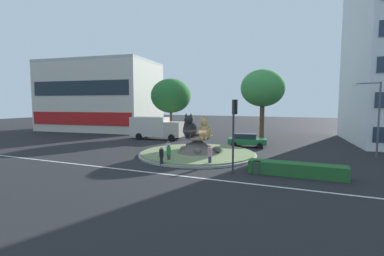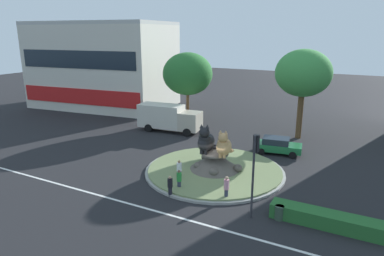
# 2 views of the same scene
# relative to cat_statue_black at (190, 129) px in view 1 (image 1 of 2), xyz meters

# --- Properties ---
(ground_plane) EXTENTS (160.00, 160.00, 0.00)m
(ground_plane) POSITION_rel_cat_statue_black_xyz_m (0.79, 0.05, -2.57)
(ground_plane) COLOR black
(lane_centreline) EXTENTS (112.00, 0.20, 0.01)m
(lane_centreline) POSITION_rel_cat_statue_black_xyz_m (0.79, -7.61, -2.57)
(lane_centreline) COLOR silver
(lane_centreline) RESTS_ON ground
(roundabout_island) EXTENTS (11.41, 11.41, 1.68)m
(roundabout_island) POSITION_rel_cat_statue_black_xyz_m (0.79, 0.06, -2.10)
(roundabout_island) COLOR gray
(roundabout_island) RESTS_ON ground
(cat_statue_black) EXTENTS (1.68, 2.64, 2.44)m
(cat_statue_black) POSITION_rel_cat_statue_black_xyz_m (0.00, 0.00, 0.00)
(cat_statue_black) COLOR black
(cat_statue_black) RESTS_ON roundabout_island
(cat_statue_calico) EXTENTS (1.58, 2.38, 2.18)m
(cat_statue_calico) POSITION_rel_cat_statue_black_xyz_m (1.65, -0.16, -0.09)
(cat_statue_calico) COLOR tan
(cat_statue_calico) RESTS_ON roundabout_island
(traffic_light_mast) EXTENTS (0.35, 0.46, 5.32)m
(traffic_light_mast) POSITION_rel_cat_statue_black_xyz_m (5.79, -5.42, 1.12)
(traffic_light_mast) COLOR #2D2D33
(traffic_light_mast) RESTS_ON ground
(shophouse_block) EXTENTS (21.51, 14.67, 12.68)m
(shophouse_block) POSITION_rel_cat_statue_black_xyz_m (-25.59, 16.98, 3.76)
(shophouse_block) COLOR beige
(shophouse_block) RESTS_ON ground
(clipped_hedge_strip) EXTENTS (6.52, 1.20, 0.90)m
(clipped_hedge_strip) POSITION_rel_cat_statue_black_xyz_m (10.02, -4.42, -2.12)
(clipped_hedge_strip) COLOR #235B28
(clipped_hedge_strip) RESTS_ON ground
(broadleaf_tree_behind_island) EXTENTS (5.81, 5.81, 9.52)m
(broadleaf_tree_behind_island) POSITION_rel_cat_statue_black_xyz_m (4.94, 13.06, 4.43)
(broadleaf_tree_behind_island) COLOR brown
(broadleaf_tree_behind_island) RESTS_ON ground
(second_tree_near_tower) EXTENTS (6.18, 6.18, 8.80)m
(second_tree_near_tower) POSITION_rel_cat_statue_black_xyz_m (-9.02, 13.53, 3.59)
(second_tree_near_tower) COLOR brown
(second_tree_near_tower) RESTS_ON ground
(streetlight_arm) EXTENTS (2.26, 0.62, 7.02)m
(streetlight_arm) POSITION_rel_cat_statue_black_xyz_m (16.43, 5.56, 1.53)
(streetlight_arm) COLOR #4C4C51
(streetlight_arm) RESTS_ON ground
(pedestrian_pink_shirt) EXTENTS (0.35, 0.35, 1.76)m
(pedestrian_pink_shirt) POSITION_rel_cat_statue_black_xyz_m (3.52, -4.09, -1.64)
(pedestrian_pink_shirt) COLOR #33384C
(pedestrian_pink_shirt) RESTS_ON ground
(pedestrian_green_shirt) EXTENTS (0.36, 0.36, 1.56)m
(pedestrian_green_shirt) POSITION_rel_cat_statue_black_xyz_m (-0.11, -4.24, -1.76)
(pedestrian_green_shirt) COLOR #33384C
(pedestrian_green_shirt) RESTS_ON ground
(pedestrian_black_shirt) EXTENTS (0.36, 0.36, 1.56)m
(pedestrian_black_shirt) POSITION_rel_cat_statue_black_xyz_m (-0.15, -5.43, -1.76)
(pedestrian_black_shirt) COLOR black
(pedestrian_black_shirt) RESTS_ON ground
(pedestrian_white_shirt) EXTENTS (0.39, 0.39, 1.61)m
(pedestrian_white_shirt) POSITION_rel_cat_statue_black_xyz_m (-1.02, -2.63, -1.74)
(pedestrian_white_shirt) COLOR #33384C
(pedestrian_white_shirt) RESTS_ON ground
(sedan_on_far_lane) EXTENTS (4.55, 2.59, 1.54)m
(sedan_on_far_lane) POSITION_rel_cat_statue_black_xyz_m (4.19, 7.01, -1.77)
(sedan_on_far_lane) COLOR #1E6B38
(sedan_on_far_lane) RESTS_ON ground
(delivery_box_truck) EXTENTS (7.55, 3.15, 3.08)m
(delivery_box_truck) POSITION_rel_cat_statue_black_xyz_m (-8.99, 8.78, -0.91)
(delivery_box_truck) COLOR #B7AD99
(delivery_box_truck) RESTS_ON ground
(litter_bin) EXTENTS (0.56, 0.56, 0.90)m
(litter_bin) POSITION_rel_cat_statue_black_xyz_m (7.36, -4.92, -2.12)
(litter_bin) COLOR #2D4233
(litter_bin) RESTS_ON ground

